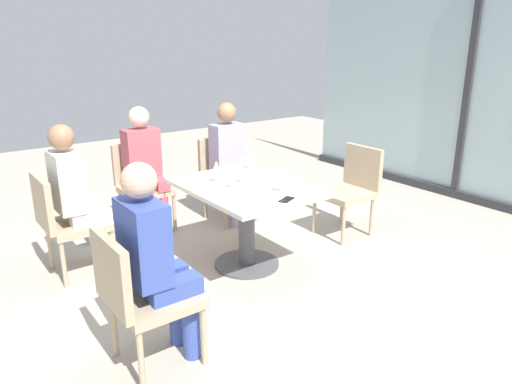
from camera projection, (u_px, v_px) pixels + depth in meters
name	position (u px, v px, depth m)	size (l,w,h in m)	color
ground_plane	(247.00, 265.00, 4.21)	(12.00, 12.00, 0.00)	#A89E8E
window_wall_backdrop	(468.00, 98.00, 5.65)	(4.73, 0.10, 2.70)	#9EB7BC
dining_table_main	(246.00, 206.00, 4.04)	(1.19, 0.91, 0.73)	silver
chair_side_end	(142.00, 181.00, 4.91)	(0.50, 0.46, 0.87)	tan
chair_front_right	(139.00, 292.00, 2.77)	(0.46, 0.50, 0.87)	tan
chair_front_left	(65.00, 219.00, 3.89)	(0.46, 0.50, 0.87)	tan
chair_far_left	(225.00, 174.00, 5.19)	(0.50, 0.46, 0.87)	tan
chair_near_window	(351.00, 185.00, 4.78)	(0.46, 0.51, 0.87)	tan
person_side_end	(145.00, 164.00, 4.77)	(0.39, 0.34, 1.26)	#B24C56
person_front_right	(155.00, 255.00, 2.77)	(0.34, 0.39, 1.26)	#384C9E
person_front_left	(76.00, 192.00, 3.89)	(0.34, 0.39, 1.26)	silver
person_far_left	(231.00, 157.00, 5.04)	(0.39, 0.34, 1.26)	#9E93B7
wine_glass_0	(281.00, 176.00, 3.76)	(0.07, 0.07, 0.18)	silver
wine_glass_1	(241.00, 160.00, 4.25)	(0.07, 0.07, 0.18)	silver
wine_glass_2	(233.00, 173.00, 3.85)	(0.07, 0.07, 0.18)	silver
wine_glass_3	(216.00, 167.00, 4.03)	(0.07, 0.07, 0.18)	silver
wine_glass_4	(250.00, 155.00, 4.44)	(0.07, 0.07, 0.18)	silver
coffee_cup	(244.00, 177.00, 4.05)	(0.08, 0.08, 0.09)	white
cell_phone_on_table	(287.00, 200.00, 3.61)	(0.07, 0.14, 0.01)	black
handbag_0	(96.00, 226.00, 4.71)	(0.30, 0.16, 0.28)	silver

